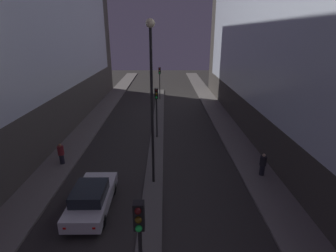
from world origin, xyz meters
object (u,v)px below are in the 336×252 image
Objects in this scene: pedestrian_on_left_sidewalk at (61,153)px; traffic_light_near at (140,237)px; pedestrian_on_right_sidewalk at (263,164)px; traffic_light_mid at (156,102)px; street_lamp at (152,84)px; traffic_light_far at (160,76)px; car_left_lane at (92,198)px.

traffic_light_near is at bearing -58.43° from pedestrian_on_left_sidewalk.
pedestrian_on_left_sidewalk reaches higher than pedestrian_on_right_sidewalk.
traffic_light_mid is 0.46× the size of street_lamp.
street_lamp is 6.26× the size of pedestrian_on_right_sidewalk.
pedestrian_on_right_sidewalk is at bearing 51.94° from traffic_light_near.
traffic_light_mid is 8.25m from street_lamp.
traffic_light_near is at bearing -90.00° from street_lamp.
traffic_light_mid is 14.85m from traffic_light_far.
traffic_light_far is 0.46× the size of street_lamp.
traffic_light_near is 9.05m from street_lamp.
car_left_lane is (-3.23, 5.85, -2.66)m from traffic_light_near.
traffic_light_far is 22.74m from street_lamp.
traffic_light_far is 0.97× the size of car_left_lane.
pedestrian_on_left_sidewalk reaches higher than car_left_lane.
street_lamp reaches higher than traffic_light_mid.
traffic_light_far reaches higher than car_left_lane.
pedestrian_on_right_sidewalk is (7.26, 0.74, -5.51)m from street_lamp.
pedestrian_on_left_sidewalk is 14.16m from pedestrian_on_right_sidewalk.
car_left_lane is (-3.23, -25.23, -2.66)m from traffic_light_far.
pedestrian_on_left_sidewalk is (-3.56, 5.20, 0.17)m from car_left_lane.
car_left_lane is (-3.23, -2.69, -5.66)m from street_lamp.
traffic_light_near is 0.46× the size of street_lamp.
traffic_light_near is at bearing -90.00° from traffic_light_far.
traffic_light_near is at bearing -128.06° from pedestrian_on_right_sidewalk.
traffic_light_far is 21.30m from pedestrian_on_left_sidewalk.
pedestrian_on_left_sidewalk is 1.01× the size of pedestrian_on_right_sidewalk.
traffic_light_far is at bearing 71.28° from pedestrian_on_left_sidewalk.
traffic_light_near is at bearing -90.00° from traffic_light_mid.
car_left_lane is 2.95× the size of pedestrian_on_left_sidewalk.
pedestrian_on_left_sidewalk is at bearing 124.41° from car_left_lane.
street_lamp is (0.00, -22.54, 3.00)m from traffic_light_far.
pedestrian_on_right_sidewalk is (14.05, -1.77, -0.01)m from pedestrian_on_left_sidewalk.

